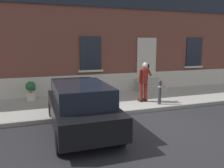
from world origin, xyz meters
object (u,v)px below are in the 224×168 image
at_px(planter_charcoal, 82,87).
at_px(hatchback_car_black, 81,106).
at_px(bollard_near_person, 160,91).
at_px(planter_cream, 31,90).
at_px(person_on_phone, 144,79).

bearing_deg(planter_charcoal, hatchback_car_black, -102.34).
relative_size(bollard_near_person, planter_charcoal, 1.22).
bearing_deg(hatchback_car_black, planter_charcoal, 77.66).
bearing_deg(hatchback_car_black, planter_cream, 110.34).
relative_size(person_on_phone, planter_cream, 2.03).
bearing_deg(planter_charcoal, planter_cream, 179.77).
bearing_deg(planter_charcoal, person_on_phone, -39.70).
distance_m(hatchback_car_black, bollard_near_person, 3.93).
bearing_deg(bollard_near_person, hatchback_car_black, -158.35).
xyz_separation_m(person_on_phone, planter_charcoal, (-2.34, 1.94, -0.54)).
distance_m(bollard_near_person, planter_cream, 5.75).
relative_size(person_on_phone, planter_charcoal, 2.03).
bearing_deg(person_on_phone, planter_charcoal, 126.04).
relative_size(hatchback_car_black, planter_cream, 4.74).
xyz_separation_m(bollard_near_person, planter_cream, (-5.14, 2.56, -0.11)).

